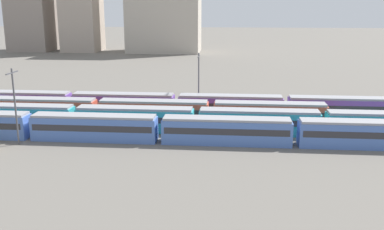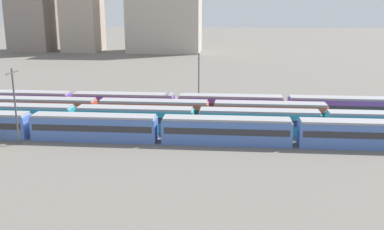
{
  "view_description": "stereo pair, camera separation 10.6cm",
  "coord_description": "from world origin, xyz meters",
  "views": [
    {
      "loc": [
        30.0,
        -59.4,
        19.18
      ],
      "look_at": [
        24.02,
        7.8,
        2.04
      ],
      "focal_mm": 41.29,
      "sensor_mm": 36.0,
      "label": 1
    },
    {
      "loc": [
        30.1,
        -59.39,
        19.18
      ],
      "look_at": [
        24.02,
        7.8,
        2.04
      ],
      "focal_mm": 41.29,
      "sensor_mm": 36.0,
      "label": 2
    }
  ],
  "objects": [
    {
      "name": "ground_plane",
      "position": [
        0.0,
        7.8,
        0.0
      ],
      "size": [
        600.0,
        600.0,
        0.0
      ],
      "primitive_type": "plane",
      "color": "#666059"
    },
    {
      "name": "train_track_0",
      "position": [
        39.0,
        0.0,
        1.9
      ],
      "size": [
        112.5,
        3.06,
        3.75
      ],
      "color": "#4C70BC",
      "rests_on": "ground_plane"
    },
    {
      "name": "train_track_1",
      "position": [
        34.35,
        5.2,
        1.9
      ],
      "size": [
        93.6,
        3.06,
        3.75
      ],
      "color": "teal",
      "rests_on": "ground_plane"
    },
    {
      "name": "train_track_2",
      "position": [
        17.46,
        10.4,
        1.9
      ],
      "size": [
        55.8,
        3.06,
        3.75
      ],
      "color": "#BC4C38",
      "rests_on": "ground_plane"
    },
    {
      "name": "train_track_3",
      "position": [
        20.58,
        15.6,
        1.9
      ],
      "size": [
        74.7,
        3.06,
        3.75
      ],
      "color": "#6B429E",
      "rests_on": "ground_plane"
    },
    {
      "name": "catenary_pole_1",
      "position": [
        24.26,
        18.67,
        5.87
      ],
      "size": [
        0.24,
        3.2,
        10.63
      ],
      "color": "#4C4C51",
      "rests_on": "ground_plane"
    },
    {
      "name": "catenary_pole_2",
      "position": [
        0.62,
        -2.9,
        5.9
      ],
      "size": [
        0.24,
        3.2,
        10.68
      ],
      "color": "#4C4C51",
      "rests_on": "ground_plane"
    },
    {
      "name": "distant_building_0",
      "position": [
        -51.81,
        118.79,
        17.37
      ],
      "size": [
        16.37,
        15.74,
        34.73
      ],
      "primitive_type": "cube",
      "color": "gray",
      "rests_on": "ground_plane"
    },
    {
      "name": "distant_building_1",
      "position": [
        -30.69,
        118.79,
        20.56
      ],
      "size": [
        14.04,
        16.22,
        41.11
      ],
      "primitive_type": "cube",
      "color": "#A89989",
      "rests_on": "ground_plane"
    },
    {
      "name": "distant_building_2",
      "position": [
        3.02,
        118.79,
        18.61
      ],
      "size": [
        28.46,
        18.68,
        37.21
      ],
      "primitive_type": "cube",
      "color": "#B2A899",
      "rests_on": "ground_plane"
    }
  ]
}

